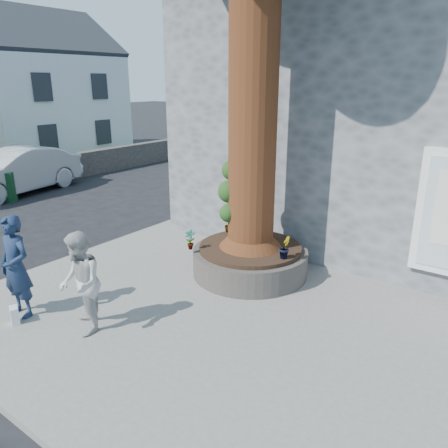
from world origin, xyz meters
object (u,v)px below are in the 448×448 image
Objects in this scene: car_silver at (14,171)px; a_board_sign at (6,187)px; planter at (250,260)px; woman at (80,284)px; man at (16,267)px.

car_silver reaches higher than a_board_sign.
planter is at bearing -44.85° from a_board_sign.
a_board_sign is (-9.77, 0.19, 0.09)m from planter.
a_board_sign is at bearing -168.09° from woman.
woman is 1.62× the size of a_board_sign.
woman is 9.54m from a_board_sign.
planter is at bearing 53.29° from man.
man is 0.35× the size of car_silver.
man is 8.52m from a_board_sign.
man is 1.30m from woman.
car_silver is 4.92× the size of a_board_sign.
woman is 10.61m from car_silver.
car_silver is at bearing 174.64° from planter.
woman is at bearing -65.41° from a_board_sign.
car_silver is (-8.42, 4.63, -0.17)m from man.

